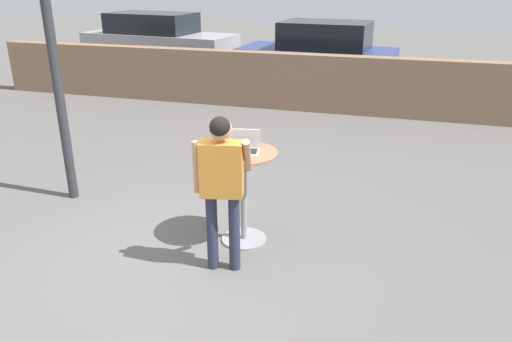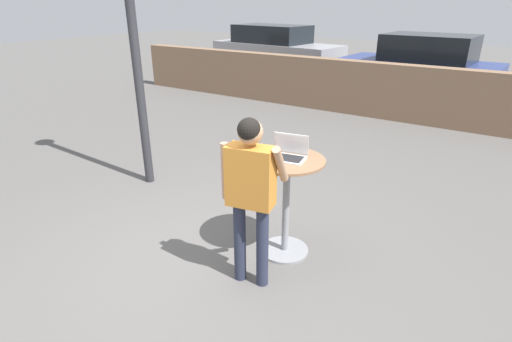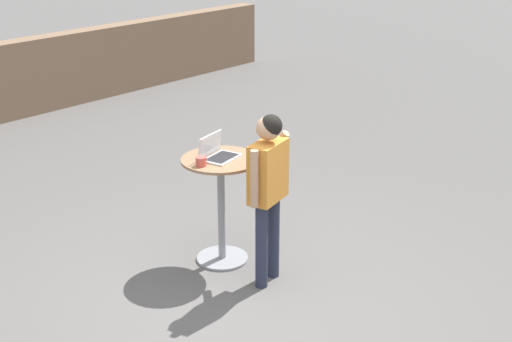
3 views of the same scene
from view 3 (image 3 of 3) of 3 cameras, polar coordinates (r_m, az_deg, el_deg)
name	(u,v)px [view 3 (image 3 of 3)]	position (r m, az deg, el deg)	size (l,w,h in m)	color
ground_plane	(238,307)	(6.19, -1.47, -10.82)	(50.00, 50.00, 0.00)	#5B5956
cafe_table	(221,196)	(6.64, -2.80, -1.99)	(0.73, 0.73, 1.04)	gray
laptop	(218,153)	(6.50, -3.07, 1.42)	(0.38, 0.32, 0.22)	silver
coffee_mug	(201,161)	(6.33, -4.42, 0.77)	(0.13, 0.10, 0.08)	#C14C42
standing_person	(268,180)	(6.14, 0.96, -0.70)	(0.55, 0.41, 1.58)	#282D42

